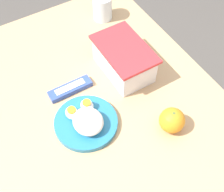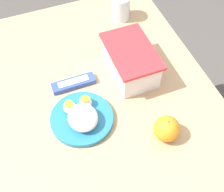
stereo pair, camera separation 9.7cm
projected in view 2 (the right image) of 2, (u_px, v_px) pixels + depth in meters
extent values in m
plane|color=#4C4742|center=(103.00, 189.00, 1.62)|extent=(10.00, 10.00, 0.00)
cube|color=tan|center=(97.00, 107.00, 1.00)|extent=(1.05, 0.78, 0.03)
cylinder|color=#A07D56|center=(3.00, 98.00, 1.50)|extent=(0.06, 0.06, 0.75)
cylinder|color=#A07D56|center=(130.00, 62.00, 1.64)|extent=(0.06, 0.06, 0.75)
cube|color=white|center=(131.00, 62.00, 1.03)|extent=(0.20, 0.13, 0.10)
cube|color=beige|center=(130.00, 65.00, 1.05)|extent=(0.19, 0.12, 0.07)
cube|color=red|center=(131.00, 51.00, 0.99)|extent=(0.22, 0.14, 0.01)
ellipsoid|color=gray|center=(126.00, 61.00, 1.02)|extent=(0.06, 0.04, 0.03)
sphere|color=orange|center=(167.00, 129.00, 0.90)|extent=(0.08, 0.08, 0.08)
cylinder|color=#4C662D|center=(169.00, 122.00, 0.87)|extent=(0.01, 0.01, 0.00)
cylinder|color=teal|center=(82.00, 119.00, 0.95)|extent=(0.19, 0.19, 0.02)
ellipsoid|color=white|center=(83.00, 117.00, 0.92)|extent=(0.10, 0.09, 0.05)
ellipsoid|color=white|center=(70.00, 108.00, 0.95)|extent=(0.05, 0.04, 0.03)
cylinder|color=#F4A823|center=(69.00, 105.00, 0.93)|extent=(0.03, 0.03, 0.01)
ellipsoid|color=white|center=(86.00, 103.00, 0.96)|extent=(0.05, 0.04, 0.03)
cylinder|color=#F4A823|center=(85.00, 100.00, 0.94)|extent=(0.03, 0.03, 0.01)
cube|color=#334C9E|center=(74.00, 83.00, 1.03)|extent=(0.04, 0.15, 0.02)
cube|color=white|center=(73.00, 81.00, 1.02)|extent=(0.02, 0.10, 0.00)
cylinder|color=silver|center=(121.00, 8.00, 1.20)|extent=(0.07, 0.07, 0.10)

